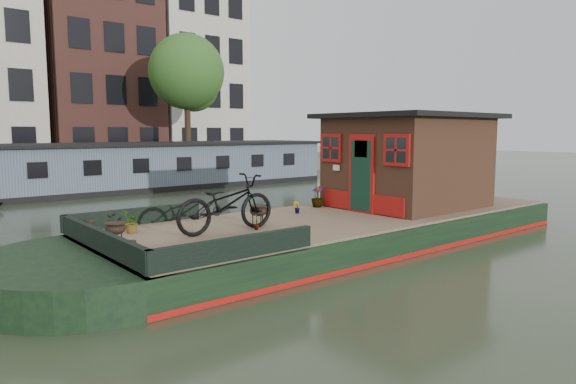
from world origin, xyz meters
TOP-DOWN VIEW (x-y plane):
  - ground at (0.00, 0.00)m, footprint 120.00×120.00m
  - houseboat_hull at (-1.33, 0.00)m, footprint 14.01×4.02m
  - houseboat_deck at (0.00, 0.00)m, footprint 11.80×3.80m
  - bow_bulwark at (-5.07, 0.00)m, footprint 3.00×4.00m
  - cabin at (2.19, 0.00)m, footprint 4.00×3.50m
  - bicycle at (-3.45, 0.01)m, footprint 2.15×0.78m
  - potted_plant_a at (-2.87, -0.21)m, footprint 0.21×0.23m
  - potted_plant_b at (-0.88, 0.89)m, footprint 0.19×0.20m
  - potted_plant_c at (-4.94, 1.09)m, footprint 0.47×0.45m
  - potted_plant_d at (0.20, 1.33)m, footprint 0.38×0.38m
  - potted_plant_e at (-3.18, -1.70)m, footprint 0.17×0.17m
  - brazier_front at (-2.55, 0.15)m, footprint 0.51×0.51m
  - brazier_rear at (-5.60, 0.14)m, footprint 0.42×0.42m
  - bollard_port at (-5.51, 1.69)m, footprint 0.20×0.20m
  - bollard_stbd at (-5.60, -0.51)m, footprint 0.18×0.18m
  - far_houseboat at (0.00, 14.00)m, footprint 20.40×4.40m
  - quay at (0.00, 20.50)m, footprint 60.00×6.00m
  - townhouse_row at (0.15, 27.50)m, footprint 27.25×8.00m
  - tree_right at (6.14, 19.07)m, footprint 4.40×4.40m

SIDE VIEW (x-z plane):
  - ground at x=0.00m, z-range 0.00..0.00m
  - houseboat_hull at x=-1.33m, z-range -0.03..0.57m
  - quay at x=0.00m, z-range 0.00..0.90m
  - houseboat_deck at x=0.00m, z-range 0.60..0.65m
  - bollard_stbd at x=-5.60m, z-range 0.65..0.85m
  - bollard_port at x=-5.51m, z-range 0.65..0.88m
  - potted_plant_e at x=-3.18m, z-range 0.65..0.92m
  - potted_plant_b at x=-0.88m, z-range 0.65..0.94m
  - bow_bulwark at x=-5.07m, z-range 0.65..1.00m
  - potted_plant_a at x=-2.87m, z-range 0.65..1.01m
  - brazier_rear at x=-5.60m, z-range 0.65..1.06m
  - potted_plant_c at x=-4.94m, z-range 0.65..1.07m
  - brazier_front at x=-2.55m, z-range 0.65..1.08m
  - potted_plant_d at x=0.20m, z-range 0.65..1.20m
  - far_houseboat at x=0.00m, z-range -0.09..2.02m
  - bicycle at x=-3.45m, z-range 0.65..1.77m
  - cabin at x=2.19m, z-range 0.67..3.09m
  - tree_right at x=6.14m, z-range 2.19..9.59m
  - townhouse_row at x=0.15m, z-range -0.35..16.15m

